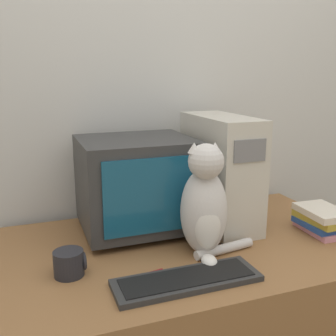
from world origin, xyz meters
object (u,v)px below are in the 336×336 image
Objects in this scene: computer_tower at (220,171)px; pen at (142,275)px; mug at (70,263)px; cat at (205,206)px; book_stack at (322,220)px; keyboard at (187,280)px; crt_monitor at (137,184)px.

pen is at bearing -143.33° from computer_tower.
cat is at bearing -0.76° from mug.
book_stack is 0.98m from mug.
cat is 0.54m from book_stack.
mug is (-0.65, -0.24, -0.19)m from computer_tower.
keyboard is at bearing -128.04° from computer_tower.
cat is 2.71× the size of pen.
mug is (-0.30, -0.28, -0.15)m from crt_monitor.
mug is at bearing -159.80° from computer_tower.
crt_monitor is 0.75m from book_stack.
cat is 4.00× the size of mug.
pen is at bearing -104.29° from crt_monitor.
mug is at bearing 152.16° from keyboard.
book_stack is 2.15× the size of mug.
crt_monitor is 0.96× the size of computer_tower.
keyboard is at bearing -35.38° from pen.
keyboard is 2.10× the size of book_stack.
computer_tower is 4.52× the size of mug.
keyboard reaches higher than pen.
cat reaches higher than book_stack.
book_stack is at bearing 14.89° from cat.
keyboard is at bearing -165.18° from book_stack.
crt_monitor is 0.49m from keyboard.
computer_tower is 0.56m from keyboard.
crt_monitor reaches higher than book_stack.
keyboard is 0.37m from mug.
computer_tower reaches higher than book_stack.
crt_monitor is 0.43m from pen.
computer_tower is (0.35, -0.04, 0.03)m from crt_monitor.
mug is at bearing -166.73° from cat.
computer_tower is 1.13× the size of cat.
book_stack is at bearing 6.64° from pen.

